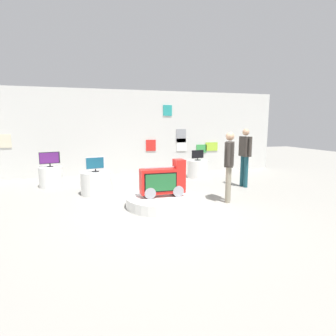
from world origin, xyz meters
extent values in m
plane|color=gray|center=(0.00, 0.00, 0.00)|extent=(30.00, 30.00, 0.00)
cube|color=silver|center=(0.00, 4.64, 1.56)|extent=(11.34, 0.10, 3.13)
cube|color=red|center=(0.59, 4.58, 1.09)|extent=(0.38, 0.02, 0.42)
cube|color=green|center=(2.66, 4.58, 0.92)|extent=(0.43, 0.02, 0.32)
cube|color=gray|center=(1.80, 4.58, 1.44)|extent=(0.40, 0.02, 0.52)
cube|color=white|center=(1.82, 4.58, 1.09)|extent=(0.42, 0.02, 0.49)
cube|color=#9ECC33|center=(3.09, 4.58, 0.99)|extent=(0.52, 0.02, 0.34)
cube|color=beige|center=(-4.42, 4.58, 1.32)|extent=(0.49, 0.02, 0.45)
cube|color=teal|center=(1.25, 4.58, 2.40)|extent=(0.34, 0.02, 0.40)
cylinder|color=silver|center=(0.04, 0.36, 0.12)|extent=(1.68, 1.68, 0.23)
cylinder|color=gray|center=(-0.29, 0.35, 0.36)|extent=(0.27, 0.38, 0.25)
cylinder|color=gray|center=(0.36, 0.37, 0.36)|extent=(0.27, 0.38, 0.25)
cube|color=red|center=(0.04, 0.36, 0.59)|extent=(1.03, 0.36, 0.56)
cube|color=red|center=(0.43, 0.37, 0.97)|extent=(0.23, 0.33, 0.20)
cube|color=black|center=(-0.04, 0.18, 0.59)|extent=(0.73, 0.04, 0.42)
cube|color=#1E5B2D|center=(-0.04, 0.18, 0.59)|extent=(0.69, 0.04, 0.38)
cube|color=#B2B2B7|center=(0.04, 0.36, 0.90)|extent=(0.82, 0.05, 0.02)
cylinder|color=silver|center=(2.05, 3.40, 0.31)|extent=(0.74, 0.74, 0.61)
cylinder|color=black|center=(2.05, 3.40, 0.62)|extent=(0.24, 0.24, 0.02)
cylinder|color=black|center=(2.05, 3.40, 0.66)|extent=(0.04, 0.04, 0.05)
cube|color=black|center=(2.05, 3.40, 0.83)|extent=(0.48, 0.15, 0.29)
cube|color=black|center=(2.05, 3.38, 0.83)|extent=(0.43, 0.12, 0.26)
cylinder|color=silver|center=(-2.77, 3.08, 0.31)|extent=(0.67, 0.67, 0.61)
cylinder|color=black|center=(-2.77, 3.08, 0.62)|extent=(0.18, 0.18, 0.02)
cylinder|color=black|center=(-2.77, 3.08, 0.67)|extent=(0.04, 0.04, 0.08)
cube|color=black|center=(-2.77, 3.08, 0.88)|extent=(0.56, 0.20, 0.35)
cube|color=#561E6B|center=(-2.78, 3.06, 0.88)|extent=(0.51, 0.16, 0.31)
cylinder|color=silver|center=(-1.45, 1.83, 0.31)|extent=(0.79, 0.79, 0.61)
cylinder|color=black|center=(-1.45, 1.83, 0.62)|extent=(0.19, 0.19, 0.02)
cylinder|color=black|center=(-1.45, 1.83, 0.66)|extent=(0.04, 0.04, 0.06)
cube|color=silver|center=(-1.45, 1.83, 0.85)|extent=(0.49, 0.17, 0.32)
cube|color=navy|center=(-1.45, 1.81, 0.85)|extent=(0.45, 0.13, 0.29)
cylinder|color=gray|center=(1.61, 0.21, 0.43)|extent=(0.12, 0.12, 0.87)
cylinder|color=gray|center=(1.71, 0.38, 0.43)|extent=(0.12, 0.12, 0.87)
cube|color=#38332D|center=(1.66, 0.30, 1.16)|extent=(0.37, 0.43, 0.59)
sphere|color=tan|center=(1.66, 0.30, 1.58)|extent=(0.20, 0.20, 0.20)
cylinder|color=#38332D|center=(1.53, 0.09, 1.19)|extent=(0.08, 0.08, 0.53)
cylinder|color=#38332D|center=(1.79, 0.50, 1.19)|extent=(0.08, 0.08, 0.53)
cylinder|color=#194751|center=(2.88, 1.55, 0.46)|extent=(0.12, 0.12, 0.93)
cylinder|color=#194751|center=(2.87, 1.75, 0.46)|extent=(0.12, 0.12, 0.93)
cube|color=#38332D|center=(2.88, 1.65, 1.22)|extent=(0.22, 0.39, 0.59)
sphere|color=tan|center=(2.88, 1.65, 1.65)|extent=(0.20, 0.20, 0.20)
cylinder|color=#38332D|center=(2.89, 1.41, 1.25)|extent=(0.08, 0.08, 0.53)
cylinder|color=#38332D|center=(2.86, 1.89, 1.25)|extent=(0.08, 0.08, 0.53)
camera|label=1|loc=(-1.34, -5.44, 1.83)|focal=28.52mm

